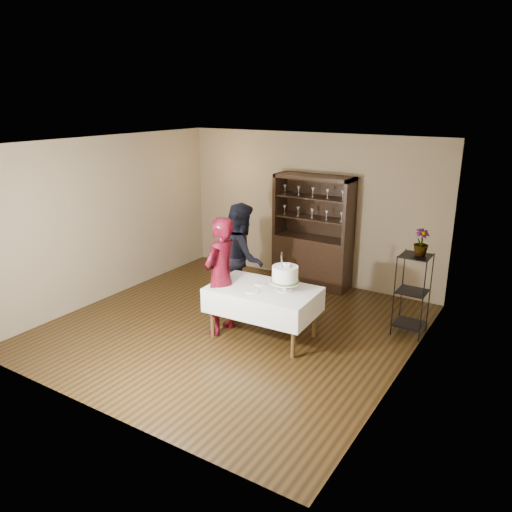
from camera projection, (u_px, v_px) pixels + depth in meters
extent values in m
plane|color=black|center=(233.00, 327.00, 7.45)|extent=(5.00, 5.00, 0.00)
plane|color=silver|center=(230.00, 143.00, 6.63)|extent=(5.00, 5.00, 0.00)
cube|color=#75674B|center=(310.00, 208.00, 9.06)|extent=(5.00, 0.02, 2.70)
cube|color=#75674B|center=(108.00, 219.00, 8.31)|extent=(0.02, 5.00, 2.70)
cube|color=#75674B|center=(408.00, 272.00, 5.78)|extent=(0.02, 5.00, 2.70)
cube|color=black|center=(312.00, 261.00, 9.02)|extent=(1.40, 0.48, 0.90)
cube|color=black|center=(319.00, 205.00, 8.90)|extent=(1.40, 0.03, 1.10)
cube|color=black|center=(315.00, 177.00, 8.56)|extent=(1.40, 0.48, 0.06)
cube|color=black|center=(313.00, 218.00, 8.78)|extent=(1.28, 0.42, 0.02)
cube|color=black|center=(314.00, 197.00, 8.67)|extent=(1.28, 0.42, 0.02)
cylinder|color=black|center=(394.00, 296.00, 7.03)|extent=(0.02, 0.02, 1.20)
cylinder|color=black|center=(423.00, 302.00, 6.82)|extent=(0.02, 0.02, 1.20)
cylinder|color=black|center=(402.00, 288.00, 7.35)|extent=(0.02, 0.02, 1.20)
cylinder|color=black|center=(430.00, 293.00, 7.15)|extent=(0.02, 0.02, 1.20)
cube|color=black|center=(409.00, 323.00, 7.22)|extent=(0.40, 0.40, 0.02)
cube|color=black|center=(412.00, 291.00, 7.07)|extent=(0.40, 0.40, 0.01)
cube|color=black|center=(416.00, 256.00, 6.91)|extent=(0.40, 0.40, 0.02)
cube|color=white|center=(263.00, 300.00, 6.99)|extent=(1.53, 0.99, 0.34)
cylinder|color=#4D361C|center=(212.00, 314.00, 7.06)|extent=(0.06, 0.06, 0.71)
cylinder|color=#4D361C|center=(293.00, 334.00, 6.47)|extent=(0.06, 0.06, 0.71)
cylinder|color=#4D361C|center=(238.00, 297.00, 7.64)|extent=(0.06, 0.06, 0.71)
cylinder|color=#4D361C|center=(314.00, 314.00, 7.05)|extent=(0.06, 0.06, 0.71)
imported|color=#32040F|center=(221.00, 276.00, 7.07)|extent=(0.42, 0.63, 1.72)
imported|color=black|center=(242.00, 257.00, 7.89)|extent=(1.00, 1.06, 1.73)
cylinder|color=white|center=(285.00, 290.00, 6.85)|extent=(0.22, 0.22, 0.01)
cylinder|color=white|center=(285.00, 287.00, 6.84)|extent=(0.06, 0.06, 0.11)
cylinder|color=white|center=(285.00, 282.00, 6.82)|extent=(0.40, 0.40, 0.02)
cylinder|color=#4D6C33|center=(285.00, 281.00, 6.81)|extent=(0.39, 0.39, 0.02)
cylinder|color=white|center=(285.00, 274.00, 6.78)|extent=(0.45, 0.45, 0.22)
sphere|color=#5E83CA|center=(287.00, 266.00, 6.73)|extent=(0.03, 0.03, 0.03)
cube|color=silver|center=(282.00, 261.00, 6.73)|extent=(0.02, 0.02, 0.15)
cube|color=black|center=(282.00, 254.00, 6.70)|extent=(0.03, 0.02, 0.06)
cylinder|color=white|center=(252.00, 291.00, 6.81)|extent=(0.22, 0.22, 0.01)
cylinder|color=white|center=(260.00, 284.00, 7.08)|extent=(0.21, 0.21, 0.01)
imported|color=#4D6C33|center=(421.00, 242.00, 6.86)|extent=(0.29, 0.29, 0.37)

